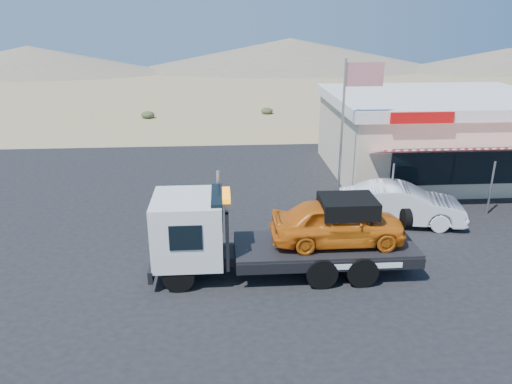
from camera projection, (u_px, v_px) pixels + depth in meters
The scene contains 7 objects.
ground at pixel (226, 262), 16.22m from camera, with size 120.00×120.00×0.00m, color #9A8558.
asphalt_lot at pixel (277, 223), 19.17m from camera, with size 32.00×24.00×0.02m, color black.
tow_truck at pixel (277, 230), 15.11m from camera, with size 7.95×2.36×2.66m.
white_sedan at pixel (401, 204), 18.91m from camera, with size 1.62×4.65×1.53m, color silver.
jerky_store at pixel (435, 134), 24.66m from camera, with size 10.40×9.97×3.90m.
flagpole at pixel (349, 118), 19.49m from camera, with size 1.55×0.10×6.00m.
distant_hills at pixel (147, 58), 66.64m from camera, with size 126.00×48.00×4.20m.
Camera 1 is at (-0.05, -14.51, 7.67)m, focal length 35.00 mm.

